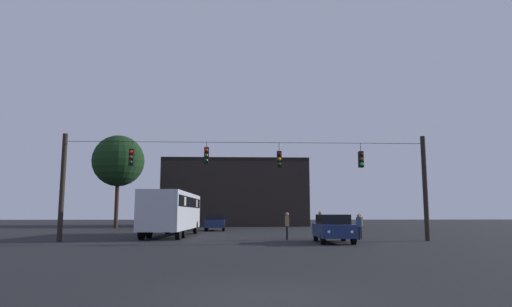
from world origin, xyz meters
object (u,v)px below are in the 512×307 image
at_px(car_near_right, 333,228).
at_px(pedestrian_crossing_right, 360,224).
at_px(pedestrian_near_bus, 359,225).
at_px(pedestrian_crossing_left, 287,224).
at_px(car_far_left, 215,222).
at_px(tree_left_silhouette, 118,161).
at_px(pedestrian_crossing_center, 320,223).
at_px(city_bus, 173,209).

height_order(car_near_right, pedestrian_crossing_right, pedestrian_crossing_right).
bearing_deg(pedestrian_near_bus, pedestrian_crossing_left, -177.65).
bearing_deg(car_far_left, tree_left_silhouette, 145.94).
bearing_deg(car_near_right, pedestrian_crossing_left, 131.71).
xyz_separation_m(pedestrian_crossing_center, pedestrian_crossing_right, (2.46, -0.56, -0.09)).
bearing_deg(pedestrian_crossing_center, car_near_right, -91.86).
bearing_deg(city_bus, car_far_left, 76.28).
height_order(pedestrian_crossing_left, pedestrian_crossing_right, pedestrian_crossing_left).
bearing_deg(car_far_left, city_bus, -103.72).
relative_size(car_far_left, pedestrian_crossing_left, 2.65).
relative_size(pedestrian_crossing_left, pedestrian_near_bus, 1.07).
distance_m(car_near_right, pedestrian_near_bus, 3.47).
height_order(car_far_left, tree_left_silhouette, tree_left_silhouette).
bearing_deg(car_far_left, car_near_right, -67.18).
bearing_deg(pedestrian_crossing_center, pedestrian_crossing_right, -12.87).
bearing_deg(car_near_right, city_bus, 143.43).
distance_m(pedestrian_crossing_left, pedestrian_near_bus, 4.42).
bearing_deg(tree_left_silhouette, pedestrian_crossing_right, -44.71).
relative_size(car_far_left, tree_left_silhouette, 0.43).
relative_size(car_near_right, tree_left_silhouette, 0.43).
bearing_deg(car_near_right, pedestrian_crossing_center, 88.14).
bearing_deg(pedestrian_crossing_right, car_far_left, 126.66).
xyz_separation_m(city_bus, car_far_left, (2.48, 10.14, -1.07)).
distance_m(car_near_right, pedestrian_crossing_left, 3.38).
bearing_deg(car_near_right, tree_left_silhouette, 126.56).
bearing_deg(city_bus, pedestrian_crossing_center, -14.91).
relative_size(city_bus, pedestrian_crossing_right, 7.04).
bearing_deg(pedestrian_crossing_right, car_near_right, -122.78).
relative_size(car_near_right, pedestrian_crossing_left, 2.67).
bearing_deg(tree_left_silhouette, pedestrian_near_bus, -47.12).
bearing_deg(pedestrian_crossing_right, tree_left_silhouette, 135.29).
xyz_separation_m(pedestrian_crossing_right, tree_left_silhouette, (-21.14, 20.93, 6.49)).
distance_m(car_near_right, pedestrian_crossing_center, 4.63).
bearing_deg(pedestrian_crossing_left, tree_left_silhouette, 125.93).
relative_size(city_bus, car_near_right, 2.51).
distance_m(car_far_left, pedestrian_near_bus, 17.51).
distance_m(pedestrian_crossing_left, pedestrian_crossing_right, 5.10).
distance_m(car_near_right, pedestrian_crossing_right, 4.83).
distance_m(city_bus, car_near_right, 12.25).
xyz_separation_m(car_far_left, pedestrian_crossing_left, (5.08, -14.89, 0.13)).
relative_size(city_bus, pedestrian_crossing_center, 6.45).
xyz_separation_m(car_near_right, pedestrian_crossing_center, (0.15, 4.62, 0.18)).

